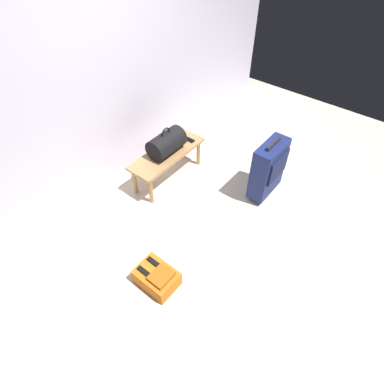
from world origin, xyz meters
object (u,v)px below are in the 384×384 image
Objects in this scene: bench at (167,156)px; suitcase_upright_navy at (268,168)px; backpack_orange at (157,277)px; cell_phone at (189,140)px; duffel_bag_black at (166,143)px.

bench is 1.18m from suitcase_upright_navy.
backpack_orange is (-1.16, -0.89, -0.24)m from bench.
cell_phone is at bearing 98.80° from suitcase_upright_navy.
duffel_bag_black is at bearing 172.03° from cell_phone.
duffel_bag_black is 1.53m from backpack_orange.
suitcase_upright_navy is at bearing -81.20° from cell_phone.
cell_phone reaches higher than backpack_orange.
cell_phone is at bearing 29.17° from backpack_orange.
suitcase_upright_navy reaches higher than cell_phone.
duffel_bag_black is at bearing 0.00° from bench.
backpack_orange is at bearing -142.42° from bench.
suitcase_upright_navy is at bearing -5.98° from backpack_orange.
bench is 2.27× the size of duffel_bag_black.
duffel_bag_black is 1.19m from suitcase_upright_navy.
cell_phone is 0.19× the size of suitcase_upright_navy.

